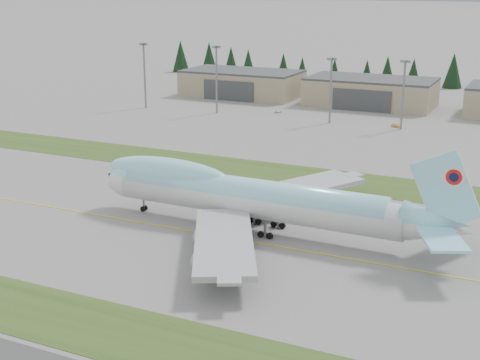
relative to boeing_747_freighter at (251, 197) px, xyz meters
The scene contains 11 objects.
ground 8.87m from the boeing_747_freighter, 83.20° to the right, with size 7000.00×7000.00×0.00m, color slate.
grass_strip_near 44.42m from the boeing_747_freighter, 89.08° to the right, with size 400.00×14.00×0.08m, color #2D4819.
grass_strip_far 39.63m from the boeing_747_freighter, 88.96° to the left, with size 400.00×18.00×0.08m, color #2D4819.
taxiway_line_main 8.87m from the boeing_747_freighter, 83.20° to the right, with size 400.00×0.40×0.02m, color gold.
boeing_747_freighter is the anchor object (origin of this frame).
hangar_left 159.78m from the boeing_747_freighter, 115.70° to the left, with size 48.00×26.60×10.80m.
hangar_center 144.69m from the boeing_747_freighter, 95.67° to the left, with size 48.00×26.60×10.80m.
floodlight_masts 106.18m from the boeing_747_freighter, 98.24° to the left, with size 192.91×6.25×24.34m.
service_vehicle_a 122.58m from the boeing_747_freighter, 109.63° to the left, with size 1.48×3.67×1.25m, color white.
service_vehicle_b 108.07m from the boeing_747_freighter, 87.86° to the left, with size 1.22×3.47×1.14m, color gold.
conifer_belt 205.39m from the boeing_747_freighter, 91.71° to the left, with size 276.09×14.80×16.60m.
Camera 1 is at (48.98, -104.52, 45.66)m, focal length 50.00 mm.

